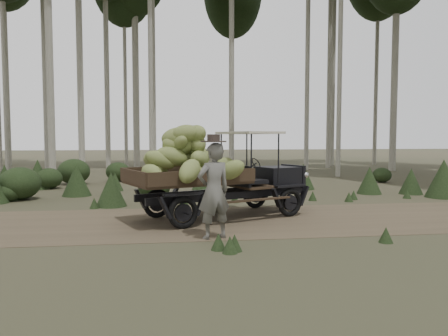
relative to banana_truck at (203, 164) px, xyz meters
The scene contains 5 objects.
ground 3.12m from the banana_truck, ahead, with size 120.00×120.00×0.00m, color #473D2B.
dirt_track 3.12m from the banana_truck, ahead, with size 70.00×4.00×0.01m, color brown.
banana_truck is the anchor object (origin of this frame).
farmer 2.05m from the banana_truck, 89.08° to the right, with size 0.80×0.66×2.04m.
undergrowth 2.51m from the banana_truck, 79.13° to the left, with size 22.06×22.58×1.33m.
Camera 1 is at (-3.70, -10.14, 1.98)m, focal length 35.00 mm.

